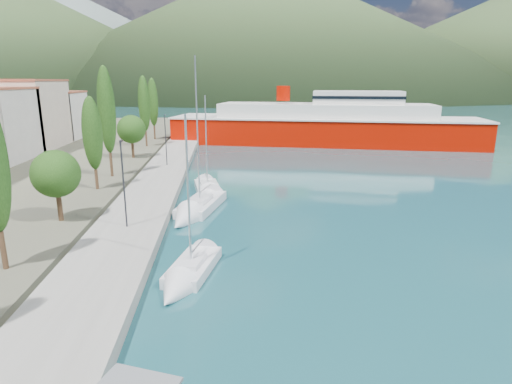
{
  "coord_description": "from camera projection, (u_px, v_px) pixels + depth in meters",
  "views": [
    {
      "loc": [
        -2.16,
        -13.65,
        10.71
      ],
      "look_at": [
        0.0,
        14.0,
        3.5
      ],
      "focal_mm": 30.0,
      "sensor_mm": 36.0,
      "label": 1
    }
  ],
  "objects": [
    {
      "name": "ground",
      "position": [
        229.0,
        117.0,
        131.82
      ],
      "size": [
        1400.0,
        1400.0,
        0.0
      ],
      "primitive_type": "plane",
      "color": "#1B4E55"
    },
    {
      "name": "quay",
      "position": [
        151.0,
        194.0,
        40.34
      ],
      "size": [
        5.0,
        88.0,
        0.8
      ],
      "primitive_type": "cube",
      "color": "gray",
      "rests_on": "ground"
    },
    {
      "name": "hills_far",
      "position": [
        320.0,
        32.0,
        604.0
      ],
      "size": [
        1480.0,
        900.0,
        180.0
      ],
      "color": "slate",
      "rests_on": "ground"
    },
    {
      "name": "hills_near",
      "position": [
        336.0,
        35.0,
        370.46
      ],
      "size": [
        1010.0,
        520.0,
        115.0
      ],
      "color": "#354C27",
      "rests_on": "ground"
    },
    {
      "name": "tree_row",
      "position": [
        108.0,
        128.0,
        44.99
      ],
      "size": [
        3.73,
        64.04,
        11.61
      ],
      "color": "#47301E",
      "rests_on": "land_strip"
    },
    {
      "name": "lamp_posts",
      "position": [
        122.0,
        182.0,
        28.9
      ],
      "size": [
        0.15,
        47.45,
        6.06
      ],
      "color": "#2D2D33",
      "rests_on": "quay"
    },
    {
      "name": "sailboat_near",
      "position": [
        183.0,
        280.0,
        23.14
      ],
      "size": [
        3.76,
        7.16,
        9.86
      ],
      "color": "silver",
      "rests_on": "ground"
    },
    {
      "name": "sailboat_mid",
      "position": [
        192.0,
        213.0,
        34.83
      ],
      "size": [
        5.07,
        9.8,
        13.65
      ],
      "color": "silver",
      "rests_on": "ground"
    },
    {
      "name": "sailboat_far",
      "position": [
        209.0,
        192.0,
        41.38
      ],
      "size": [
        3.14,
        7.23,
        10.29
      ],
      "color": "silver",
      "rests_on": "ground"
    },
    {
      "name": "ferry",
      "position": [
        325.0,
        126.0,
        74.36
      ],
      "size": [
        53.77,
        23.93,
        10.46
      ],
      "color": "#B10E00",
      "rests_on": "ground"
    }
  ]
}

